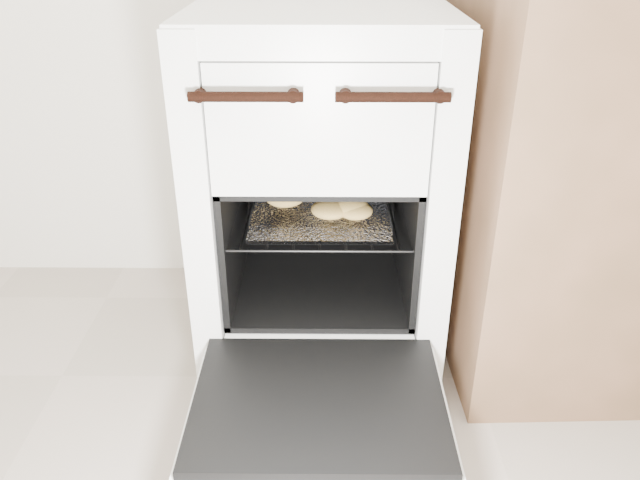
# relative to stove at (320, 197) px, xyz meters

# --- Properties ---
(stove) EXTENTS (0.54, 0.60, 0.82)m
(stove) POSITION_rel_stove_xyz_m (0.00, 0.00, 0.00)
(stove) COLOR white
(stove) RESTS_ON ground
(oven_door) EXTENTS (0.48, 0.38, 0.03)m
(oven_door) POSITION_rel_stove_xyz_m (-0.00, -0.45, -0.22)
(oven_door) COLOR black
(oven_door) RESTS_ON stove
(oven_rack) EXTENTS (0.39, 0.38, 0.01)m
(oven_rack) POSITION_rel_stove_xyz_m (-0.00, -0.06, -0.01)
(oven_rack) COLOR black
(oven_rack) RESTS_ON stove
(foil_sheet) EXTENTS (0.30, 0.27, 0.01)m
(foil_sheet) POSITION_rel_stove_xyz_m (-0.00, -0.08, -0.01)
(foil_sheet) COLOR white
(foil_sheet) RESTS_ON oven_rack
(baked_rolls) EXTENTS (0.27, 0.18, 0.04)m
(baked_rolls) POSITION_rel_stove_xyz_m (0.01, -0.07, 0.01)
(baked_rolls) COLOR #E0B359
(baked_rolls) RESTS_ON foil_sheet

